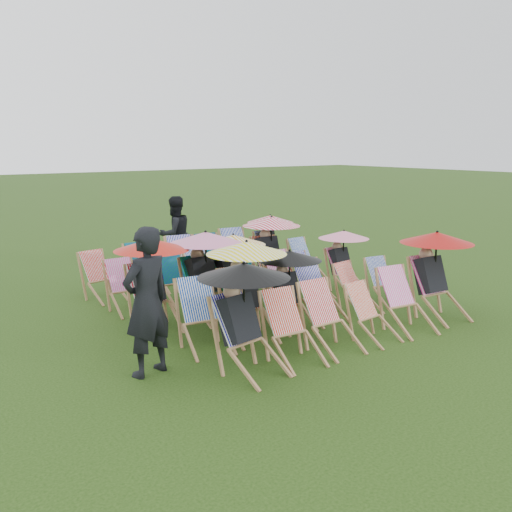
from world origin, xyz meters
TOP-DOWN VIEW (x-y plane):
  - ground at (0.00, 0.00)m, footprint 100.00×100.00m
  - deckchair_0 at (-1.91, -2.21)m, footprint 1.20×1.30m
  - deckchair_1 at (-1.20, -2.26)m, footprint 0.68×0.91m
  - deckchair_2 at (-0.48, -2.24)m, footprint 0.64×0.89m
  - deckchair_3 at (0.33, -2.30)m, footprint 0.63×0.82m
  - deckchair_4 at (1.10, -2.29)m, footprint 0.74×0.96m
  - deckchair_5 at (2.07, -2.12)m, footprint 1.22×1.28m
  - deckchair_6 at (-1.92, -1.14)m, footprint 0.78×0.99m
  - deckchair_7 at (-1.11, -1.06)m, footprint 1.23×1.30m
  - deckchair_8 at (-0.27, -1.06)m, footprint 1.04×1.10m
  - deckchair_9 at (0.37, -1.05)m, footprint 0.66×0.91m
  - deckchair_10 at (1.19, -1.14)m, footprint 0.67×0.85m
  - deckchair_11 at (2.03, -1.04)m, footprint 0.63×0.82m
  - deckchair_12 at (-2.08, 0.18)m, footprint 1.21×1.26m
  - deckchair_13 at (-1.10, 0.13)m, footprint 1.23×1.30m
  - deckchair_14 at (-0.50, 0.18)m, footprint 1.14×1.23m
  - deckchair_15 at (0.48, -0.03)m, footprint 0.69×0.92m
  - deckchair_16 at (1.17, 0.06)m, footprint 0.71×0.88m
  - deckchair_17 at (2.08, 0.11)m, footprint 1.01×1.05m
  - deckchair_18 at (-2.07, 1.26)m, footprint 0.60×0.84m
  - deckchair_19 at (-1.09, 1.19)m, footprint 0.64×0.88m
  - deckchair_20 at (-0.45, 1.24)m, footprint 0.70×0.90m
  - deckchair_21 at (0.44, 1.23)m, footprint 0.67×0.85m
  - deckchair_22 at (1.15, 1.29)m, footprint 1.20×1.26m
  - deckchair_23 at (2.09, 1.25)m, footprint 0.62×0.83m
  - deckchair_24 at (-2.12, 2.27)m, footprint 0.75×0.93m
  - deckchair_25 at (-1.22, 2.30)m, footprint 0.66×0.90m
  - deckchair_26 at (-0.35, 2.27)m, footprint 0.83×1.03m
  - deckchair_27 at (0.39, 2.35)m, footprint 0.71×0.95m
  - deckchair_28 at (1.10, 2.42)m, footprint 0.80×1.02m
  - deckchair_29 at (2.04, 2.48)m, footprint 1.07×1.12m
  - person_left at (-2.97, -1.51)m, footprint 0.80×0.63m
  - person_rear at (0.13, 3.61)m, footprint 0.92×0.75m

SIDE VIEW (x-z plane):
  - ground at x=0.00m, z-range 0.00..0.00m
  - deckchair_11 at x=2.03m, z-range 0.00..0.82m
  - deckchair_3 at x=0.33m, z-range 0.00..0.84m
  - deckchair_10 at x=1.19m, z-range 0.00..0.85m
  - deckchair_21 at x=0.44m, z-range 0.00..0.85m
  - deckchair_16 at x=1.17m, z-range 0.00..0.85m
  - deckchair_23 at x=2.09m, z-range 0.00..0.87m
  - deckchair_18 at x=-2.07m, z-range 0.00..0.90m
  - deckchair_20 at x=-0.45m, z-range 0.00..0.90m
  - deckchair_24 at x=-2.12m, z-range 0.00..0.90m
  - deckchair_19 at x=-1.09m, z-range 0.00..0.93m
  - deckchair_1 at x=-1.20m, z-range 0.00..0.94m
  - deckchair_15 at x=0.48m, z-range 0.00..0.95m
  - deckchair_25 at x=-1.22m, z-range 0.00..0.95m
  - deckchair_2 at x=-0.48m, z-range 0.00..0.96m
  - deckchair_4 at x=1.10m, z-range 0.00..0.97m
  - deckchair_9 at x=0.37m, z-range 0.00..0.97m
  - deckchair_27 at x=0.39m, z-range 0.00..0.98m
  - deckchair_6 at x=-1.92m, z-range 0.00..0.98m
  - deckchair_26 at x=-0.35m, z-range 0.00..1.01m
  - deckchair_28 at x=1.10m, z-range 0.00..1.03m
  - deckchair_17 at x=2.08m, z-range 0.03..1.23m
  - deckchair_8 at x=-0.27m, z-range 0.03..1.26m
  - deckchair_29 at x=2.04m, z-range 0.04..1.31m
  - deckchair_14 at x=-0.50m, z-range 0.04..1.39m
  - deckchair_22 at x=1.15m, z-range 0.04..1.46m
  - deckchair_0 at x=-1.91m, z-range 0.04..1.46m
  - deckchair_12 at x=-2.08m, z-range 0.04..1.47m
  - deckchair_5 at x=2.07m, z-range 0.04..1.49m
  - deckchair_13 at x=-1.10m, z-range 0.04..1.50m
  - deckchair_7 at x=-1.11m, z-range 0.04..1.50m
  - person_rear at x=0.13m, z-range 0.00..1.74m
  - person_left at x=-2.97m, z-range 0.00..1.92m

